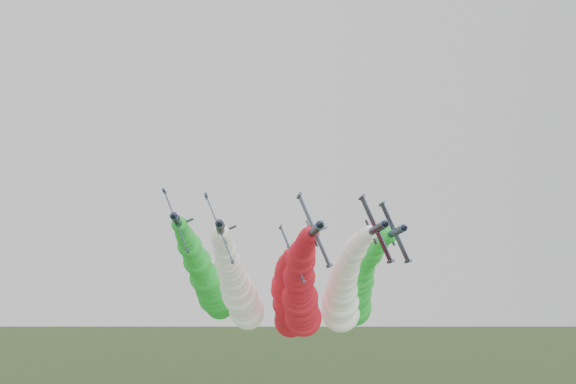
% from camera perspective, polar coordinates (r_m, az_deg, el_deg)
% --- Properties ---
extents(jet_lead, '(12.30, 71.37, 21.96)m').
position_cam_1_polar(jet_lead, '(120.71, 1.35, -10.62)').
color(jet_lead, black).
rests_on(jet_lead, ground).
extents(jet_inner_left, '(11.80, 70.87, 21.45)m').
position_cam_1_polar(jet_inner_left, '(125.69, -4.94, -10.20)').
color(jet_inner_left, black).
rests_on(jet_inner_left, ground).
extents(jet_inner_right, '(12.68, 71.75, 22.33)m').
position_cam_1_polar(jet_inner_right, '(129.19, 5.55, -10.30)').
color(jet_inner_right, black).
rests_on(jet_inner_right, ground).
extents(jet_outer_left, '(11.83, 70.90, 21.49)m').
position_cam_1_polar(jet_outer_left, '(135.49, -7.98, -9.31)').
color(jet_outer_left, black).
rests_on(jet_outer_left, ground).
extents(jet_outer_right, '(12.24, 71.31, 21.89)m').
position_cam_1_polar(jet_outer_right, '(138.39, 7.11, -9.91)').
color(jet_outer_right, black).
rests_on(jet_outer_right, ground).
extents(jet_trail, '(12.54, 71.61, 22.20)m').
position_cam_1_polar(jet_trail, '(143.17, -0.02, -11.21)').
color(jet_trail, black).
rests_on(jet_trail, ground).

